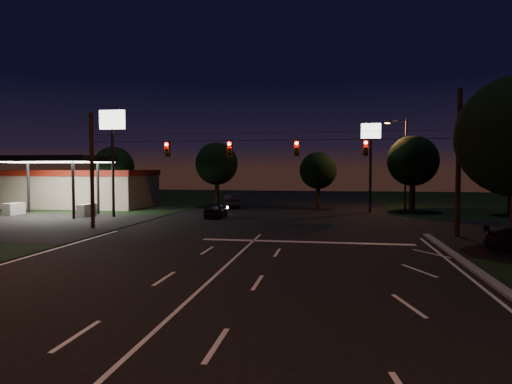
# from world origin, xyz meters

# --- Properties ---
(ground) EXTENTS (140.00, 140.00, 0.00)m
(ground) POSITION_xyz_m (0.00, 0.00, 0.00)
(ground) COLOR black
(ground) RESTS_ON ground
(cross_street_left) EXTENTS (20.00, 16.00, 0.02)m
(cross_street_left) POSITION_xyz_m (-20.00, 16.00, 0.00)
(cross_street_left) COLOR black
(cross_street_left) RESTS_ON ground
(center_line) EXTENTS (0.14, 40.00, 0.01)m
(center_line) POSITION_xyz_m (0.00, -6.00, 0.01)
(center_line) COLOR silver
(center_line) RESTS_ON ground
(stop_bar) EXTENTS (12.00, 0.50, 0.01)m
(stop_bar) POSITION_xyz_m (3.00, 11.50, 0.01)
(stop_bar) COLOR silver
(stop_bar) RESTS_ON ground
(utility_pole_right) EXTENTS (0.30, 0.30, 9.00)m
(utility_pole_right) POSITION_xyz_m (12.00, 15.00, 0.00)
(utility_pole_right) COLOR black
(utility_pole_right) RESTS_ON ground
(utility_pole_left) EXTENTS (0.28, 0.28, 8.00)m
(utility_pole_left) POSITION_xyz_m (-12.00, 15.00, 0.00)
(utility_pole_left) COLOR black
(utility_pole_left) RESTS_ON ground
(signal_span) EXTENTS (24.00, 0.40, 1.56)m
(signal_span) POSITION_xyz_m (-0.00, 14.96, 5.50)
(signal_span) COLOR black
(signal_span) RESTS_ON ground
(gas_station) EXTENTS (14.20, 16.10, 5.25)m
(gas_station) POSITION_xyz_m (-21.86, 30.39, 2.38)
(gas_station) COLOR gray
(gas_station) RESTS_ON ground
(pole_sign_left_near) EXTENTS (2.20, 0.30, 9.10)m
(pole_sign_left_near) POSITION_xyz_m (-14.00, 22.00, 6.98)
(pole_sign_left_near) COLOR black
(pole_sign_left_near) RESTS_ON ground
(pole_sign_right) EXTENTS (1.80, 0.30, 8.40)m
(pole_sign_right) POSITION_xyz_m (8.00, 30.00, 6.24)
(pole_sign_right) COLOR black
(pole_sign_right) RESTS_ON ground
(street_light_right_far) EXTENTS (2.20, 0.35, 9.00)m
(street_light_right_far) POSITION_xyz_m (11.24, 32.00, 5.24)
(street_light_right_far) COLOR black
(street_light_right_far) RESTS_ON ground
(tree_far_a) EXTENTS (4.20, 4.20, 6.42)m
(tree_far_a) POSITION_xyz_m (-17.98, 30.12, 4.26)
(tree_far_a) COLOR black
(tree_far_a) RESTS_ON ground
(tree_far_b) EXTENTS (4.60, 4.60, 6.98)m
(tree_far_b) POSITION_xyz_m (-7.98, 34.13, 4.61)
(tree_far_b) COLOR black
(tree_far_b) RESTS_ON ground
(tree_far_c) EXTENTS (3.80, 3.80, 5.86)m
(tree_far_c) POSITION_xyz_m (3.02, 33.10, 3.90)
(tree_far_c) COLOR black
(tree_far_c) RESTS_ON ground
(tree_far_d) EXTENTS (4.80, 4.80, 7.30)m
(tree_far_d) POSITION_xyz_m (12.02, 31.13, 4.83)
(tree_far_d) COLOR black
(tree_far_d) RESTS_ON ground
(tree_far_e) EXTENTS (4.00, 4.00, 6.18)m
(tree_far_e) POSITION_xyz_m (20.02, 29.11, 4.11)
(tree_far_e) COLOR black
(tree_far_e) RESTS_ON ground
(car_oncoming_a) EXTENTS (1.60, 3.77, 1.27)m
(car_oncoming_a) POSITION_xyz_m (-5.29, 23.20, 0.64)
(car_oncoming_a) COLOR black
(car_oncoming_a) RESTS_ON ground
(car_oncoming_b) EXTENTS (2.94, 4.93, 1.54)m
(car_oncoming_b) POSITION_xyz_m (-6.17, 32.79, 0.77)
(car_oncoming_b) COLOR black
(car_oncoming_b) RESTS_ON ground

